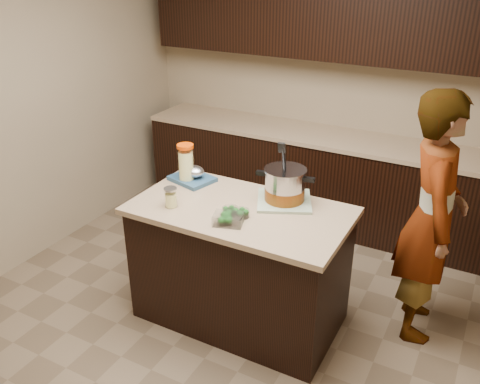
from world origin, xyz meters
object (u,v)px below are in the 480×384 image
Objects in this scene: stock_pot at (285,187)px; person at (432,219)px; island at (240,264)px; lemonade_pitcher at (186,165)px.

person is (0.93, 0.30, -0.15)m from stock_pot.
person is (1.15, 0.52, 0.41)m from island.
person reaches higher than lemonade_pitcher.
person is at bearing 24.45° from island.
island is 4.97× the size of lemonade_pitcher.
stock_pot is at bearing 3.44° from lemonade_pitcher.
island is 0.84× the size of person.
island is at bearing -143.73° from stock_pot.
lemonade_pitcher is at bearing 174.38° from stock_pot.
stock_pot is 0.23× the size of person.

